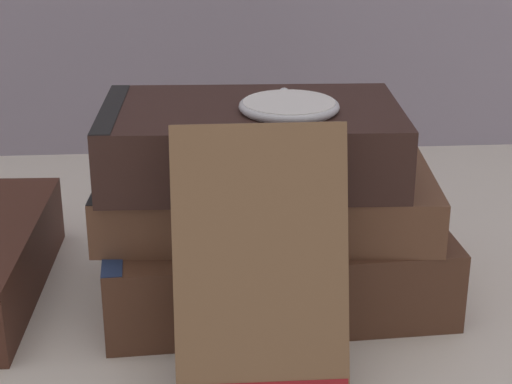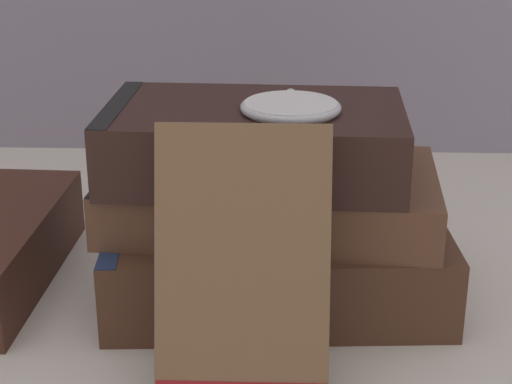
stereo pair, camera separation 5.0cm
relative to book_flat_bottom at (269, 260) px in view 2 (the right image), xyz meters
The scene contains 6 objects.
ground_plane 0.07m from the book_flat_bottom, 113.43° to the right, with size 3.00×3.00×0.00m, color beige.
book_flat_bottom is the anchor object (origin of this frame).
book_flat_middle 0.04m from the book_flat_bottom, 125.79° to the left, with size 0.21×0.13×0.03m.
book_flat_top 0.08m from the book_flat_bottom, behind, with size 0.18×0.11×0.04m.
book_leaning_front 0.11m from the book_flat_bottom, 96.40° to the right, with size 0.09×0.07×0.15m.
pocket_watch 0.11m from the book_flat_bottom, 42.12° to the right, with size 0.06×0.06×0.01m.
Camera 2 is at (0.03, -0.44, 0.27)m, focal length 60.00 mm.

